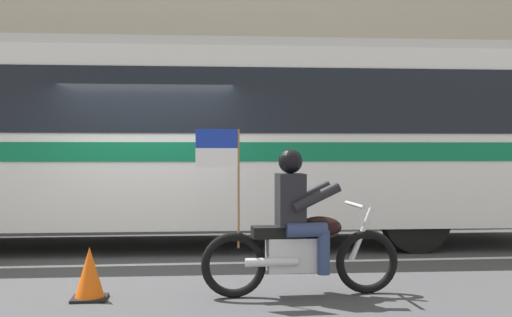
{
  "coord_description": "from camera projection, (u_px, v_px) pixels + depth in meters",
  "views": [
    {
      "loc": [
        0.57,
        -9.38,
        1.55
      ],
      "look_at": [
        1.51,
        -0.75,
        1.44
      ],
      "focal_mm": 45.07,
      "sensor_mm": 36.0,
      "label": 1
    }
  ],
  "objects": [
    {
      "name": "motorcycle_with_rider",
      "position": [
        299.0,
        233.0,
        6.84
      ],
      "size": [
        2.2,
        0.64,
        1.78
      ],
      "color": "black",
      "rests_on": "ground_plane"
    },
    {
      "name": "traffic_cone",
      "position": [
        90.0,
        275.0,
        6.66
      ],
      "size": [
        0.36,
        0.36,
        0.55
      ],
      "color": "#EA590F",
      "rests_on": "ground_plane"
    },
    {
      "name": "lane_center_stripe",
      "position": [
        144.0,
        265.0,
        8.69
      ],
      "size": [
        26.6,
        0.14,
        0.01
      ],
      "primitive_type": "cube",
      "color": "silver",
      "rests_on": "ground_plane"
    },
    {
      "name": "ground_plane",
      "position": [
        146.0,
        257.0,
        9.29
      ],
      "size": [
        60.0,
        60.0,
        0.0
      ],
      "primitive_type": "plane",
      "color": "#3D3D3F"
    },
    {
      "name": "transit_bus",
      "position": [
        194.0,
        130.0,
        10.52
      ],
      "size": [
        12.19,
        2.91,
        3.22
      ],
      "color": "white",
      "rests_on": "ground_plane"
    },
    {
      "name": "office_building_facade",
      "position": [
        164.0,
        19.0,
        16.56
      ],
      "size": [
        28.0,
        0.89,
        9.88
      ],
      "color": "#B2A893",
      "rests_on": "ground_plane"
    },
    {
      "name": "sidewalk_curb",
      "position": [
        160.0,
        216.0,
        14.35
      ],
      "size": [
        28.0,
        3.8,
        0.15
      ],
      "primitive_type": "cube",
      "color": "gray",
      "rests_on": "ground_plane"
    }
  ]
}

